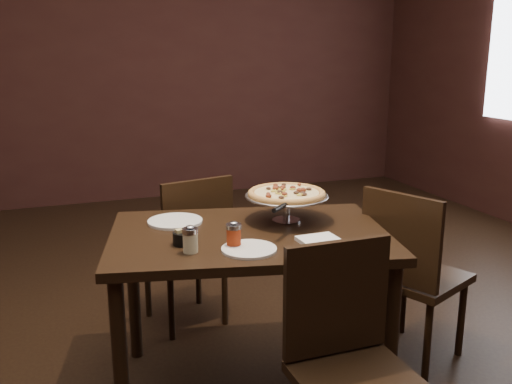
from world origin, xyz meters
name	(u,v)px	position (x,y,z in m)	size (l,w,h in m)	color
room	(260,71)	(0.06, 0.03, 1.40)	(6.04, 7.04, 2.84)	black
dining_table	(249,254)	(-0.01, -0.05, 0.64)	(1.32, 1.03, 0.73)	black
pizza_stand	(287,194)	(0.20, 0.04, 0.86)	(0.38, 0.38, 0.16)	#B0B0B7
parmesan_shaker	(190,240)	(-0.31, -0.20, 0.78)	(0.06, 0.06, 0.11)	beige
pepper_flake_shaker	(234,235)	(-0.14, -0.21, 0.78)	(0.06, 0.06, 0.11)	maroon
packet_caddy	(183,238)	(-0.31, -0.10, 0.76)	(0.08, 0.08, 0.06)	black
napkin_stack	(321,241)	(0.21, -0.29, 0.74)	(0.16, 0.16, 0.02)	white
plate_left	(175,221)	(-0.28, 0.20, 0.74)	(0.25, 0.25, 0.01)	white
plate_near	(249,249)	(-0.09, -0.26, 0.74)	(0.22, 0.22, 0.01)	white
serving_spatula	(280,208)	(0.09, -0.15, 0.86)	(0.17, 0.17, 0.02)	#B0B0B7
chair_far	(190,246)	(-0.12, 0.61, 0.46)	(0.47, 0.47, 0.85)	black
chair_near	(351,359)	(0.11, -0.71, 0.47)	(0.40, 0.40, 0.85)	black
chair_side	(411,270)	(0.78, -0.11, 0.47)	(0.53, 0.53, 0.87)	black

